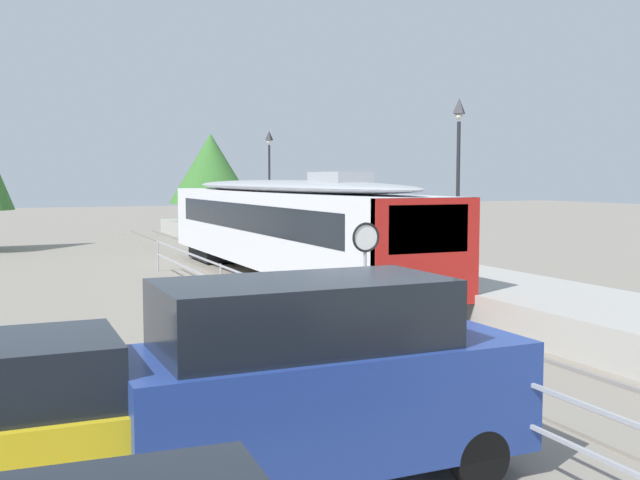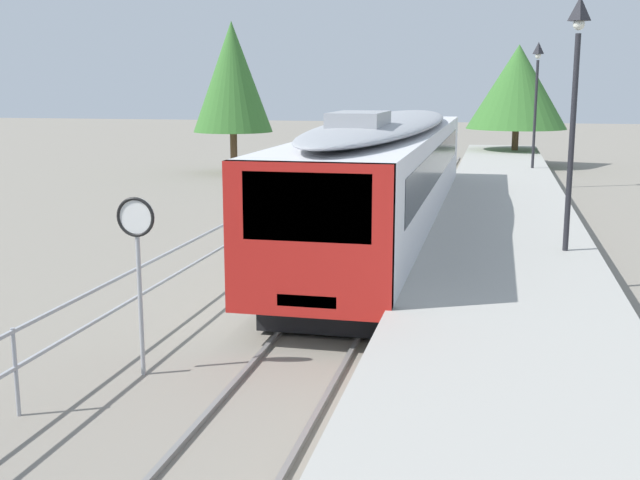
# 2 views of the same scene
# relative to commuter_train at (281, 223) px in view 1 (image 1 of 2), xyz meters

# --- Properties ---
(ground_plane) EXTENTS (160.00, 160.00, 0.00)m
(ground_plane) POSITION_rel_commuter_train_xyz_m (-3.00, -2.82, -2.15)
(ground_plane) COLOR gray
(track_rails) EXTENTS (3.20, 60.00, 0.14)m
(track_rails) POSITION_rel_commuter_train_xyz_m (0.00, -2.82, -2.11)
(track_rails) COLOR gray
(track_rails) RESTS_ON ground
(commuter_train) EXTENTS (2.82, 19.58, 3.74)m
(commuter_train) POSITION_rel_commuter_train_xyz_m (0.00, 0.00, 0.00)
(commuter_train) COLOR silver
(commuter_train) RESTS_ON track_rails
(station_platform) EXTENTS (3.90, 60.00, 0.90)m
(station_platform) POSITION_rel_commuter_train_xyz_m (3.25, -2.82, -1.70)
(station_platform) COLOR #A8A59E
(station_platform) RESTS_ON ground
(platform_lamp_mid_platform) EXTENTS (0.34, 0.34, 5.35)m
(platform_lamp_mid_platform) POSITION_rel_commuter_train_xyz_m (4.49, -4.18, 2.48)
(platform_lamp_mid_platform) COLOR #232328
(platform_lamp_mid_platform) RESTS_ON station_platform
(platform_lamp_far_end) EXTENTS (0.34, 0.34, 5.35)m
(platform_lamp_far_end) POSITION_rel_commuter_train_xyz_m (4.49, 13.77, 2.48)
(platform_lamp_far_end) COLOR #232328
(platform_lamp_far_end) RESTS_ON station_platform
(speed_limit_sign) EXTENTS (0.61, 0.10, 2.81)m
(speed_limit_sign) POSITION_rel_commuter_train_xyz_m (-2.32, -11.01, -0.02)
(speed_limit_sign) COLOR #9EA0A5
(speed_limit_sign) RESTS_ON ground
(carpark_fence) EXTENTS (0.06, 36.06, 1.25)m
(carpark_fence) POSITION_rel_commuter_train_xyz_m (-3.30, -12.82, -1.24)
(carpark_fence) COLOR #9EA0A5
(carpark_fence) RESTS_ON ground
(parked_van_blue) EXTENTS (4.92, 2.00, 2.51)m
(parked_van_blue) POSITION_rel_commuter_train_xyz_m (-5.68, -16.42, -0.85)
(parked_van_blue) COLOR navy
(parked_van_blue) RESTS_ON ground
(tree_behind_carpark) EXTENTS (5.48, 5.48, 6.64)m
(tree_behind_carpark) POSITION_rel_commuter_train_xyz_m (3.91, 23.55, 2.21)
(tree_behind_carpark) COLOR brown
(tree_behind_carpark) RESTS_ON ground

